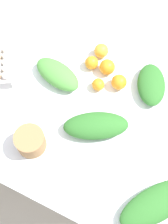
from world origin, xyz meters
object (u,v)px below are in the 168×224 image
Objects in this scene: greens_bunch_scallion at (157,203)px; greens_bunch_dandelion at (57,74)px; orange_4 at (92,63)px; orange_0 at (107,67)px; greens_bunch_beet_tops at (151,85)px; orange_1 at (101,51)px; egg_carton at (3,66)px; greens_bunch_chard at (96,126)px; paper_bag at (30,141)px; orange_3 at (119,82)px; orange_2 at (97,84)px.

greens_bunch_scallion is 1.37× the size of greens_bunch_dandelion.
greens_bunch_scallion and orange_4 have the same top height.
greens_bunch_dandelion is 3.22× the size of orange_0.
greens_bunch_beet_tops is at bearing -177.39° from orange_4.
greens_bunch_scallion is 0.84m from orange_1.
greens_bunch_dandelion is (-0.28, -0.08, -0.00)m from egg_carton.
greens_bunch_dandelion is at bearing -104.68° from egg_carton.
greens_bunch_chard reaches higher than orange_1.
orange_3 is at bearing -116.85° from paper_bag.
paper_bag reaches higher than orange_3.
egg_carton reaches higher than orange_1.
orange_4 is (-0.41, -0.23, -0.01)m from egg_carton.
greens_bunch_scallion is at bearing 138.80° from orange_2.
paper_bag is at bearing 99.27° from greens_bunch_dandelion.
orange_4 is at bearing 2.61° from greens_bunch_beet_tops.
greens_bunch_scallion is (-0.40, 0.21, -0.01)m from greens_bunch_chard.
greens_bunch_dandelion is 3.70× the size of orange_4.
orange_2 is at bearing -41.20° from greens_bunch_scallion.
greens_bunch_dandelion is at bearing 48.52° from orange_4.
orange_4 is at bearing -131.48° from greens_bunch_dandelion.
greens_bunch_dandelion is 0.19m from orange_4.
greens_bunch_beet_tops is 3.38× the size of orange_4.
greens_bunch_chard is 3.95× the size of orange_3.
orange_3 is at bearing 165.61° from orange_4.
egg_carton reaches higher than orange_2.
greens_bunch_beet_tops is 2.94× the size of orange_0.
orange_1 is 0.97× the size of orange_3.
greens_bunch_dandelion is 0.26m from orange_0.
paper_bag reaches higher than greens_bunch_chard.
greens_bunch_scallion is at bearing 179.97° from paper_bag.
paper_bag is 1.82× the size of orange_1.
orange_0 reaches higher than orange_1.
orange_0 is at bearing -74.50° from greens_bunch_chard.
greens_bunch_chard is 3.80× the size of orange_0.
orange_3 reaches higher than greens_bunch_beet_tops.
greens_bunch_dandelion reaches higher than orange_1.
greens_bunch_chard is 1.29× the size of greens_bunch_beet_tops.
orange_2 is (-0.21, -0.04, -0.01)m from greens_bunch_dandelion.
orange_1 is 0.21m from orange_3.
egg_carton is 0.79× the size of greens_bunch_chard.
orange_4 is at bearing 6.12° from orange_0.
orange_1 is at bearing -39.83° from orange_3.
paper_bag is at bearing 53.74° from greens_bunch_beet_tops.
orange_1 is (-0.43, -0.32, -0.00)m from egg_carton.
orange_4 is (-0.13, -0.15, -0.01)m from greens_bunch_dandelion.
greens_bunch_beet_tops is at bearing 166.63° from orange_1.
orange_3 reaches higher than greens_bunch_scallion.
greens_bunch_beet_tops is 3.74× the size of orange_2.
greens_bunch_beet_tops reaches higher than orange_4.
paper_bag is 0.56m from orange_0.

